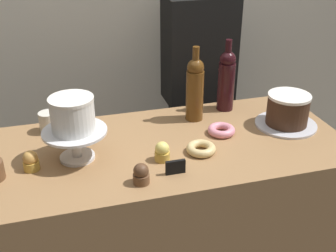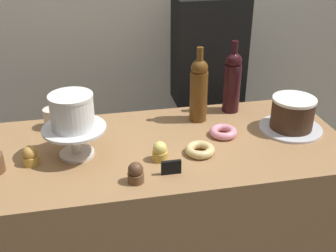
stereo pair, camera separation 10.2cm
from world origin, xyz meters
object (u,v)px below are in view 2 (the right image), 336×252
Objects in this scene: cupcake_caramel at (30,156)px; cupcake_chocolate at (136,173)px; cake_stand_pedestal at (75,136)px; chocolate_round_cake at (293,113)px; coffee_cup_ceramic at (53,118)px; white_layer_cake at (72,111)px; wine_bottle_amber at (199,89)px; wine_bottle_dark_red at (232,81)px; donut_pink at (223,132)px; barista_figure at (206,101)px; cupcake_lemon at (160,152)px; donut_glazed at (200,150)px; price_sign_chalkboard at (171,167)px.

cupcake_chocolate is (0.36, -0.18, 0.00)m from cupcake_caramel.
cupcake_chocolate is (0.19, -0.22, -0.05)m from cake_stand_pedestal.
chocolate_round_cake is 1.00m from coffee_cup_ceramic.
white_layer_cake is 0.22m from cupcake_caramel.
wine_bottle_amber reaches higher than white_layer_cake.
wine_bottle_dark_red reaches higher than donut_pink.
barista_figure is at bearing 68.61° from wine_bottle_amber.
chocolate_round_cake is at bearing -50.55° from wine_bottle_dark_red.
cupcake_lemon reaches higher than donut_pink.
cupcake_caramel is at bearing -176.40° from chocolate_round_cake.
chocolate_round_cake is at bearing -73.09° from barista_figure.
chocolate_round_cake reaches higher than donut_pink.
cupcake_lemon is at bearing -175.00° from donut_glazed.
wine_bottle_dark_red is 4.38× the size of cupcake_lemon.
wine_bottle_dark_red is 3.83× the size of coffee_cup_ceramic.
white_layer_cake is 0.41m from price_sign_chalkboard.
wine_bottle_amber reaches higher than price_sign_chalkboard.
donut_pink is (0.06, -0.16, -0.13)m from wine_bottle_amber.
donut_pink is at bearing 24.79° from cupcake_lemon.
cupcake_caramel is 0.46m from cupcake_lemon.
wine_bottle_dark_red reaches higher than white_layer_cake.
chocolate_round_cake is 0.44m from donut_glazed.
wine_bottle_dark_red is (-0.19, 0.23, 0.07)m from chocolate_round_cake.
coffee_cup_ceramic is (-0.68, 0.21, 0.03)m from donut_pink.
white_layer_cake is 0.49m from donut_glazed.
cupcake_chocolate is at bearing -128.24° from wine_bottle_amber.
price_sign_chalkboard is 0.60m from coffee_cup_ceramic.
coffee_cup_ceramic is (-0.78, -0.01, -0.10)m from wine_bottle_dark_red.
cupcake_caramel is at bearing 172.24° from cupcake_lemon.
price_sign_chalkboard is at bearing -157.94° from chocolate_round_cake.
cake_stand_pedestal is at bearing -177.90° from chocolate_round_cake.
cupcake_chocolate is 0.66× the size of donut_pink.
cake_stand_pedestal is at bearing 131.78° from cupcake_chocolate.
donut_glazed is (-0.13, -0.12, 0.00)m from donut_pink.
cupcake_chocolate is (-0.50, -0.48, -0.11)m from wine_bottle_dark_red.
cupcake_chocolate is (-0.33, -0.42, -0.11)m from wine_bottle_amber.
cupcake_chocolate is at bearing -58.27° from coffee_cup_ceramic.
cupcake_chocolate is 1.06× the size of price_sign_chalkboard.
cupcake_caramel is 0.29m from coffee_cup_ceramic.
price_sign_chalkboard is at bearing -18.44° from cupcake_caramel.
cupcake_chocolate is at bearing -147.02° from donut_pink.
cupcake_lemon is 0.85m from barista_figure.
cupcake_chocolate is at bearing -27.39° from cupcake_caramel.
coffee_cup_ceramic is (-0.61, 0.05, -0.10)m from wine_bottle_amber.
cupcake_lemon is at bearing -118.30° from barista_figure.
coffee_cup_ceramic is (-0.55, 0.33, 0.03)m from donut_glazed.
white_layer_cake is 0.33m from cupcake_chocolate.
cake_stand_pedestal reaches higher than coffee_cup_ceramic.
cake_stand_pedestal is 0.17m from cupcake_caramel.
donut_pink is at bearing 41.02° from price_sign_chalkboard.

